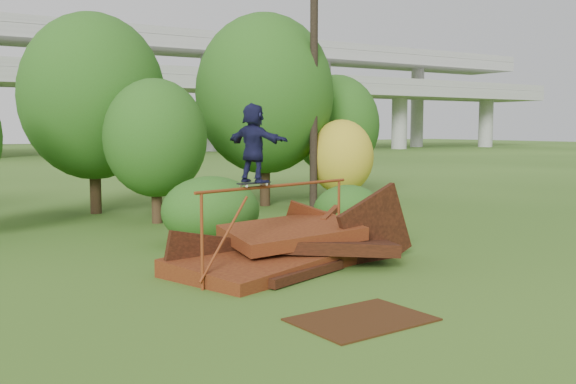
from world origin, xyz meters
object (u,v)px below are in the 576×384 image
utility_pole (314,76)px  flat_plate (362,319)px  scrap_pile (288,250)px  skater (254,143)px

utility_pole → flat_plate: bearing=-120.9°
scrap_pile → flat_plate: 4.07m
scrap_pile → skater: (-1.14, -0.56, 2.34)m
scrap_pile → utility_pole: size_ratio=0.63×
scrap_pile → skater: size_ratio=3.85×
flat_plate → utility_pole: 14.18m
skater → utility_pole: bearing=-60.8°
scrap_pile → utility_pole: utility_pole is taller
flat_plate → skater: bearing=91.1°
scrap_pile → flat_plate: bearing=-105.4°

